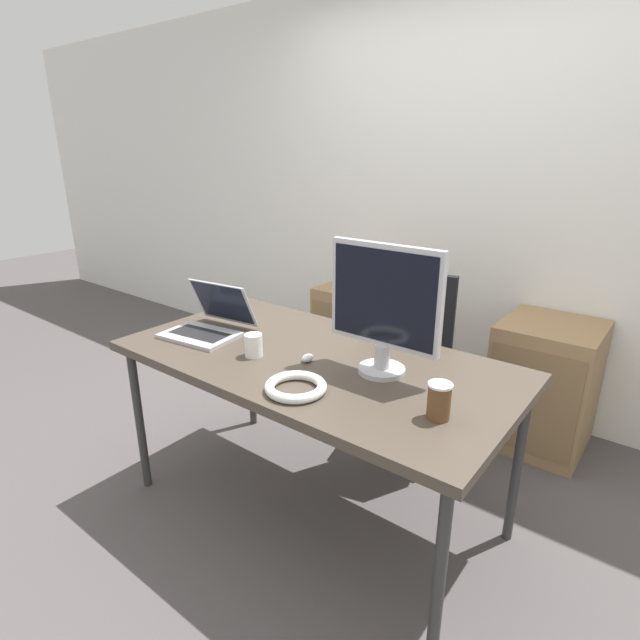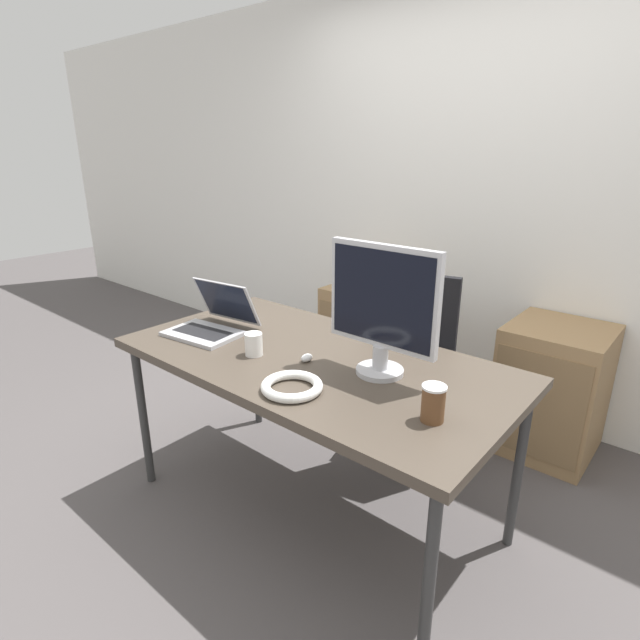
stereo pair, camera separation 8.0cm
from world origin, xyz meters
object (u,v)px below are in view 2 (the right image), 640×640
Objects in this scene: cabinet_left at (369,337)px; coffee_cup_white at (254,344)px; laptop_center at (211,322)px; coffee_cup_brown at (433,403)px; water_bottle at (371,270)px; mouse at (307,358)px; cable_coil at (292,386)px; cabinet_right at (552,389)px; office_chair at (416,385)px; monitor at (382,308)px.

coffee_cup_white is (0.36, -1.38, 0.47)m from cabinet_left.
coffee_cup_brown is (1.18, -0.05, 0.01)m from laptop_center.
coffee_cup_brown is at bearing -49.18° from water_bottle.
laptop_center is 0.57m from mouse.
coffee_cup_white reaches higher than cable_coil.
coffee_cup_brown is (-0.03, -1.37, 0.48)m from cabinet_right.
coffee_cup_white is at bearing -108.40° from office_chair.
office_chair is at bearing 71.60° from coffee_cup_white.
laptop_center is 6.43× the size of mouse.
coffee_cup_white is at bearing -75.48° from cabinet_left.
monitor is at bearing -73.21° from office_chair.
office_chair is 18.44× the size of mouse.
water_bottle is at bearing 104.50° from coffee_cup_white.
cabinet_right is 2.86× the size of water_bottle.
mouse is (-0.29, -0.10, -0.25)m from monitor.
mouse is (-0.64, -1.28, 0.44)m from cabinet_right.
office_chair is 1.10m from cable_coil.
monitor is (0.86, 0.14, 0.22)m from laptop_center.
laptop_center is (-0.65, -0.83, 0.44)m from office_chair.
cabinet_left is 1.00× the size of cabinet_right.
laptop_center is at bearing -128.11° from office_chair.
cabinet_right is at bearing 41.21° from office_chair.
cabinet_right is 1.50m from mouse.
laptop_center is 1.64× the size of cable_coil.
water_bottle is at bearing 90.00° from cabinet_left.
cabinet_left is at bearing -90.00° from water_bottle.
mouse is 0.62m from coffee_cup_brown.
cable_coil is (-0.16, -0.33, -0.25)m from monitor.
cabinet_right is (0.56, 0.49, -0.03)m from office_chair.
cabinet_left is 1.43× the size of monitor.
mouse reaches higher than cabinet_left.
cable_coil is at bearing -65.14° from water_bottle.
coffee_cup_white is at bearing -75.50° from water_bottle.
cabinet_right is 12.57× the size of mouse.
mouse is (0.57, 0.04, -0.03)m from laptop_center.
laptop_center is 0.36m from coffee_cup_white.
office_chair is at bearing 121.28° from coffee_cup_brown.
cabinet_left is 0.48m from water_bottle.
cabinet_left is at bearing 130.87° from coffee_cup_brown.
office_chair is 10.86× the size of coffee_cup_white.
coffee_cup_white is (-0.29, -0.88, 0.44)m from office_chair.
cabinet_right is 1.65m from cable_coil.
water_bottle reaches higher than cabinet_right.
cable_coil reaches higher than mouse.
water_bottle is at bearing 125.95° from monitor.
cabinet_right is 7.40× the size of coffee_cup_white.
monitor reaches higher than mouse.
cabinet_left is 7.40× the size of coffee_cup_white.
coffee_cup_brown reaches higher than cabinet_left.
office_chair reaches higher than cabinet_left.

